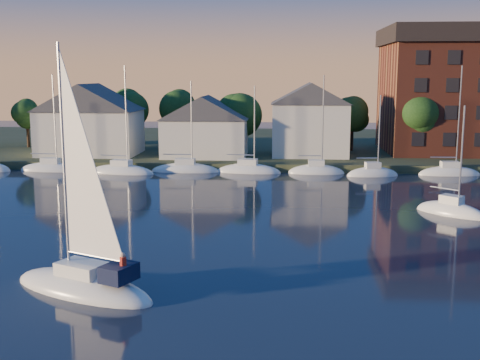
# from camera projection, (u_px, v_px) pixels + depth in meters

# --- Properties ---
(shoreline_land) EXTENTS (160.00, 50.00, 2.00)m
(shoreline_land) POSITION_uv_depth(u_px,v_px,m) (256.00, 148.00, 98.35)
(shoreline_land) COLOR #2E3821
(shoreline_land) RESTS_ON ground
(wooden_dock) EXTENTS (120.00, 3.00, 1.00)m
(wooden_dock) POSITION_uv_depth(u_px,v_px,m) (248.00, 170.00, 75.76)
(wooden_dock) COLOR brown
(wooden_dock) RESTS_ON ground
(clubhouse_west) EXTENTS (13.65, 9.45, 9.64)m
(clubhouse_west) POSITION_uv_depth(u_px,v_px,m) (90.00, 118.00, 82.16)
(clubhouse_west) COLOR silver
(clubhouse_west) RESTS_ON shoreline_land
(clubhouse_centre) EXTENTS (11.55, 8.40, 8.08)m
(clubhouse_centre) POSITION_uv_depth(u_px,v_px,m) (205.00, 126.00, 80.20)
(clubhouse_centre) COLOR silver
(clubhouse_centre) RESTS_ON shoreline_land
(clubhouse_east) EXTENTS (10.50, 8.40, 9.80)m
(clubhouse_east) POSITION_uv_depth(u_px,v_px,m) (310.00, 118.00, 81.04)
(clubhouse_east) COLOR silver
(clubhouse_east) RESTS_ON shoreline_land
(tree_line) EXTENTS (93.40, 5.40, 8.90)m
(tree_line) POSITION_uv_depth(u_px,v_px,m) (266.00, 108.00, 85.19)
(tree_line) COLOR #382519
(tree_line) RESTS_ON shoreline_land
(moored_fleet) EXTENTS (87.50, 2.40, 12.05)m
(moored_fleet) POSITION_uv_depth(u_px,v_px,m) (246.00, 173.00, 72.79)
(moored_fleet) COLOR white
(moored_fleet) RESTS_ON ground
(hero_sailboat) EXTENTS (9.82, 6.72, 14.60)m
(hero_sailboat) POSITION_uv_depth(u_px,v_px,m) (84.00, 281.00, 33.06)
(hero_sailboat) COLOR white
(hero_sailboat) RESTS_ON ground
(drifting_sailboat_right) EXTENTS (6.18, 5.92, 10.41)m
(drifting_sailboat_right) POSITION_uv_depth(u_px,v_px,m) (451.00, 213.00, 51.58)
(drifting_sailboat_right) COLOR white
(drifting_sailboat_right) RESTS_ON ground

